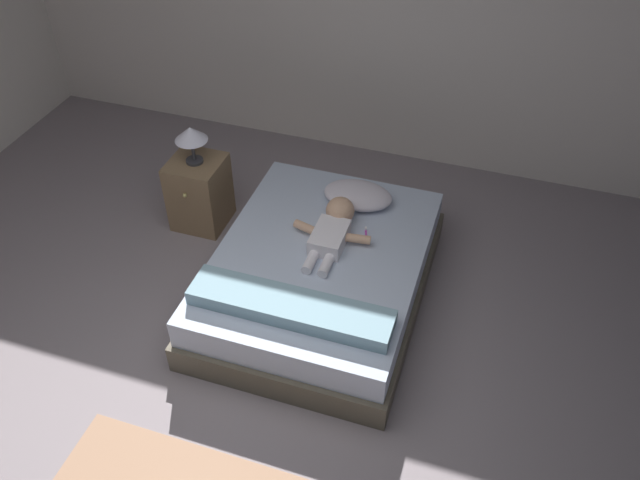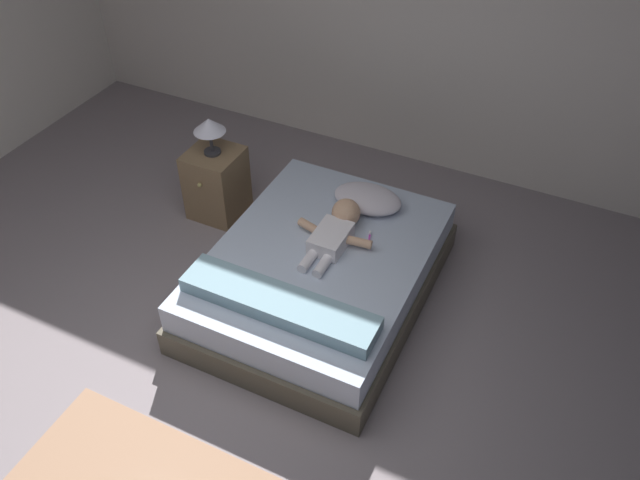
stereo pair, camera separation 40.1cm
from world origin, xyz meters
The scene contains 8 objects.
ground_plane centered at (0.00, 0.00, 0.00)m, with size 8.00×8.00×0.00m, color gray.
bed centered at (0.22, 1.15, 0.19)m, with size 1.32×1.75×0.39m.
pillow centered at (0.31, 1.71, 0.45)m, with size 0.47×0.31×0.13m.
baby centered at (0.26, 1.32, 0.46)m, with size 0.52×0.63×0.19m.
toothbrush centered at (0.46, 1.39, 0.40)m, with size 0.05×0.14×0.02m.
nightstand centered at (-0.86, 1.61, 0.27)m, with size 0.37×0.40×0.54m.
lamp centered at (-0.86, 1.61, 0.76)m, with size 0.23×0.23×0.28m.
blanket centered at (0.22, 0.61, 0.44)m, with size 1.19×0.25×0.09m.
Camera 1 is at (1.16, -1.70, 3.16)m, focal length 36.39 mm.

